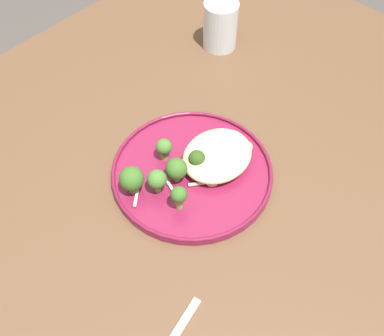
{
  "coord_description": "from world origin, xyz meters",
  "views": [
    {
      "loc": [
        -0.36,
        -0.39,
        1.42
      ],
      "look_at": [
        0.02,
        -0.05,
        0.76
      ],
      "focal_mm": 43.82,
      "sensor_mm": 36.0,
      "label": 1
    }
  ],
  "objects": [
    {
      "name": "seared_scallop_right_edge",
      "position": [
        0.12,
        -0.09,
        0.76
      ],
      "size": [
        0.03,
        0.03,
        0.01
      ],
      "color": "beige",
      "rests_on": "dinner_plate"
    },
    {
      "name": "seared_scallop_half_hidden",
      "position": [
        0.09,
        -0.07,
        0.76
      ],
      "size": [
        0.02,
        0.02,
        0.02
      ],
      "color": "beige",
      "rests_on": "dinner_plate"
    },
    {
      "name": "seared_scallop_left_edge",
      "position": [
        0.06,
        -0.03,
        0.76
      ],
      "size": [
        0.03,
        0.03,
        0.02
      ],
      "color": "#DBB77A",
      "rests_on": "dinner_plate"
    },
    {
      "name": "onion_sliver_pale_crescent",
      "position": [
        0.01,
        -0.08,
        0.75
      ],
      "size": [
        0.04,
        0.03,
        0.0
      ],
      "primitive_type": "cube",
      "rotation": [
        0.0,
        0.0,
        5.65
      ],
      "color": "silver",
      "rests_on": "dinner_plate"
    },
    {
      "name": "onion_sliver_curled_piece",
      "position": [
        -0.08,
        -0.01,
        0.75
      ],
      "size": [
        0.05,
        0.04,
        0.0
      ],
      "primitive_type": "cube",
      "rotation": [
        0.0,
        0.0,
        0.66
      ],
      "color": "silver",
      "rests_on": "dinner_plate"
    },
    {
      "name": "broccoli_floret_left_leaning",
      "position": [
        -0.01,
        -0.04,
        0.78
      ],
      "size": [
        0.04,
        0.04,
        0.05
      ],
      "color": "#7A994C",
      "rests_on": "dinner_plate"
    },
    {
      "name": "broccoli_floret_split_head",
      "position": [
        -0.05,
        -0.03,
        0.78
      ],
      "size": [
        0.03,
        0.03,
        0.05
      ],
      "color": "#89A356",
      "rests_on": "dinner_plate"
    },
    {
      "name": "noodle_bed",
      "position": [
        0.06,
        -0.07,
        0.77
      ],
      "size": [
        0.14,
        0.11,
        0.04
      ],
      "color": "beige",
      "rests_on": "dinner_plate"
    },
    {
      "name": "onion_sliver_short_strip",
      "position": [
        -0.03,
        -0.04,
        0.75
      ],
      "size": [
        0.02,
        0.05,
        0.0
      ],
      "primitive_type": "cube",
      "rotation": [
        0.0,
        0.0,
        4.37
      ],
      "color": "silver",
      "rests_on": "dinner_plate"
    },
    {
      "name": "ground",
      "position": [
        0.0,
        0.0,
        0.0
      ],
      "size": [
        6.0,
        6.0,
        0.0
      ],
      "primitive_type": "plane",
      "color": "#47423D"
    },
    {
      "name": "dinner_plate",
      "position": [
        0.02,
        -0.05,
        0.75
      ],
      "size": [
        0.29,
        0.29,
        0.02
      ],
      "color": "maroon",
      "rests_on": "wooden_dining_table"
    },
    {
      "name": "broccoli_floret_tall_stalk",
      "position": [
        0.03,
        -0.05,
        0.78
      ],
      "size": [
        0.03,
        0.03,
        0.05
      ],
      "color": "#7A994C",
      "rests_on": "dinner_plate"
    },
    {
      "name": "broccoli_floret_rear_charred",
      "position": [
        0.01,
        0.01,
        0.78
      ],
      "size": [
        0.03,
        0.03,
        0.05
      ],
      "color": "#89A356",
      "rests_on": "dinner_plate"
    },
    {
      "name": "broccoli_floret_right_tilted",
      "position": [
        -0.05,
        -0.08,
        0.78
      ],
      "size": [
        0.03,
        0.03,
        0.05
      ],
      "color": "#89A356",
      "rests_on": "dinner_plate"
    },
    {
      "name": "water_glass",
      "position": [
        0.33,
        0.16,
        0.79
      ],
      "size": [
        0.08,
        0.08,
        0.11
      ],
      "color": "silver",
      "rests_on": "wooden_dining_table"
    },
    {
      "name": "seared_scallop_tilted_round",
      "position": [
        0.06,
        -0.06,
        0.76
      ],
      "size": [
        0.04,
        0.04,
        0.01
      ],
      "color": "#E5C689",
      "rests_on": "dinner_plate"
    },
    {
      "name": "broccoli_floret_near_rim",
      "position": [
        -0.08,
        -0.0,
        0.78
      ],
      "size": [
        0.04,
        0.04,
        0.06
      ],
      "color": "#89A356",
      "rests_on": "dinner_plate"
    },
    {
      "name": "wooden_dining_table",
      "position": [
        0.0,
        0.0,
        0.66
      ],
      "size": [
        1.4,
        1.0,
        0.74
      ],
      "color": "brown",
      "rests_on": "ground"
    },
    {
      "name": "seared_scallop_tiny_bay",
      "position": [
        0.02,
        -0.09,
        0.76
      ],
      "size": [
        0.03,
        0.03,
        0.02
      ],
      "color": "#DBB77A",
      "rests_on": "dinner_plate"
    }
  ]
}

